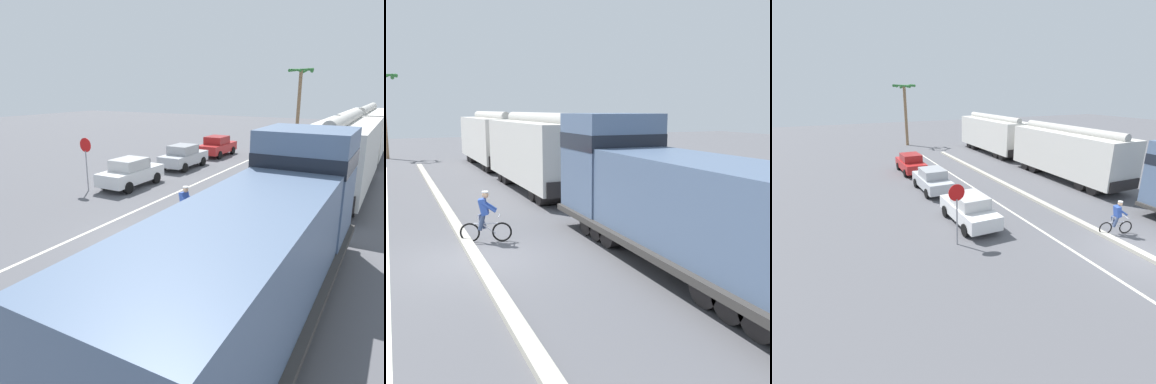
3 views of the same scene
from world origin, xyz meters
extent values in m
plane|color=#56565B|center=(0.00, 0.00, 0.00)|extent=(120.00, 120.00, 0.00)
cube|color=#B2AD9E|center=(0.00, 6.00, 0.08)|extent=(0.36, 36.00, 0.16)
cube|color=silver|center=(-2.40, 6.00, 0.00)|extent=(0.14, 36.00, 0.01)
cube|color=slate|center=(5.22, -3.38, 1.90)|extent=(2.70, 9.86, 2.40)
cube|color=slate|center=(5.22, 1.62, 2.45)|extent=(2.80, 2.80, 3.50)
cube|color=black|center=(5.22, 1.62, 3.24)|extent=(2.83, 2.83, 0.56)
cube|color=#383533|center=(5.22, -2.78, 0.70)|extent=(3.10, 11.60, 0.20)
cylinder|color=#4C4947|center=(5.22, -2.78, 0.55)|extent=(1.10, 3.00, 1.10)
cylinder|color=black|center=(5.22, 1.21, 0.50)|extent=(2.40, 1.00, 1.00)
cylinder|color=black|center=(5.22, 0.41, 0.50)|extent=(2.40, 1.00, 1.00)
cylinder|color=black|center=(5.22, -0.39, 0.50)|extent=(2.40, 1.00, 1.00)
cylinder|color=black|center=(5.22, -5.17, 0.50)|extent=(2.40, 1.00, 1.00)
cube|color=beige|center=(5.22, 10.22, 2.15)|extent=(2.90, 10.40, 3.10)
cylinder|color=#ABA8A2|center=(5.22, 10.22, 3.88)|extent=(0.60, 9.88, 0.60)
cube|color=black|center=(5.22, 15.47, 0.95)|extent=(2.61, 0.10, 0.70)
cube|color=black|center=(5.22, 4.97, 0.95)|extent=(2.61, 0.10, 0.70)
cylinder|color=black|center=(5.22, 13.99, 0.45)|extent=(2.46, 0.90, 0.90)
cylinder|color=black|center=(5.22, 12.89, 0.45)|extent=(2.46, 0.90, 0.90)
cylinder|color=black|center=(5.22, 7.55, 0.45)|extent=(2.46, 0.90, 0.90)
cylinder|color=black|center=(5.22, 6.45, 0.45)|extent=(2.46, 0.90, 0.90)
cube|color=silver|center=(5.22, 21.82, 2.15)|extent=(2.90, 10.40, 3.10)
cylinder|color=#AFADA6|center=(5.22, 21.82, 3.88)|extent=(0.60, 9.88, 0.60)
cube|color=black|center=(5.22, 27.07, 0.95)|extent=(2.61, 0.10, 0.70)
cube|color=black|center=(5.22, 16.57, 0.95)|extent=(2.61, 0.10, 0.70)
cylinder|color=black|center=(5.22, 25.59, 0.45)|extent=(2.46, 0.90, 0.90)
cylinder|color=black|center=(5.22, 24.49, 0.45)|extent=(2.46, 0.90, 0.90)
cylinder|color=black|center=(5.22, 19.15, 0.45)|extent=(2.46, 0.90, 0.90)
cylinder|color=black|center=(5.22, 18.05, 0.45)|extent=(2.46, 0.90, 0.90)
cube|color=silver|center=(-5.32, 5.87, 0.67)|extent=(1.71, 4.21, 0.70)
cube|color=beige|center=(-5.32, 5.72, 1.32)|extent=(1.51, 1.90, 0.60)
cube|color=#1E232D|center=(-5.32, 6.72, 1.27)|extent=(1.43, 0.12, 0.51)
cylinder|color=black|center=(-6.13, 7.17, 0.32)|extent=(0.22, 0.64, 0.64)
cylinder|color=black|center=(-4.51, 7.17, 0.32)|extent=(0.22, 0.64, 0.64)
cylinder|color=black|center=(-6.12, 4.56, 0.32)|extent=(0.22, 0.64, 0.64)
cylinder|color=black|center=(-4.50, 4.57, 0.32)|extent=(0.22, 0.64, 0.64)
cube|color=#B7BABF|center=(-5.33, 11.78, 0.67)|extent=(1.71, 4.21, 0.70)
cube|color=#9C9EA2|center=(-5.33, 11.63, 1.32)|extent=(1.51, 1.91, 0.60)
cube|color=#1E232D|center=(-5.34, 12.63, 1.27)|extent=(1.43, 0.12, 0.51)
cylinder|color=black|center=(-6.14, 13.07, 0.32)|extent=(0.22, 0.64, 0.64)
cylinder|color=black|center=(-4.53, 13.08, 0.32)|extent=(0.22, 0.64, 0.64)
cylinder|color=black|center=(-6.14, 10.47, 0.32)|extent=(0.22, 0.64, 0.64)
cylinder|color=black|center=(-4.52, 10.48, 0.32)|extent=(0.22, 0.64, 0.64)
cube|color=red|center=(-5.37, 17.30, 0.67)|extent=(1.72, 4.21, 0.70)
cube|color=maroon|center=(-5.37, 17.15, 1.32)|extent=(1.51, 1.91, 0.60)
cube|color=#1E232D|center=(-5.37, 18.15, 1.27)|extent=(1.43, 0.13, 0.51)
cylinder|color=black|center=(-6.17, 18.61, 0.32)|extent=(0.22, 0.64, 0.64)
cylinder|color=black|center=(-4.56, 18.60, 0.32)|extent=(0.22, 0.64, 0.64)
cylinder|color=black|center=(-6.18, 16.00, 0.32)|extent=(0.22, 0.64, 0.64)
cylinder|color=black|center=(-4.57, 16.00, 0.32)|extent=(0.22, 0.64, 0.64)
torus|color=black|center=(1.16, 1.56, 0.33)|extent=(0.65, 0.26, 0.66)
torus|color=black|center=(0.16, 1.88, 0.33)|extent=(0.65, 0.26, 0.66)
cylinder|color=silver|center=(0.66, 1.72, 0.63)|extent=(0.77, 0.29, 0.05)
cylinder|color=silver|center=(0.76, 1.69, 0.45)|extent=(0.47, 0.19, 0.36)
cylinder|color=silver|center=(0.45, 1.79, 0.78)|extent=(0.04, 0.04, 0.30)
cylinder|color=silver|center=(1.09, 1.59, 0.88)|extent=(0.18, 0.47, 0.04)
cylinder|color=#38476B|center=(0.58, 1.86, 0.68)|extent=(0.33, 0.22, 0.52)
cylinder|color=#38476B|center=(0.52, 1.66, 0.68)|extent=(0.29, 0.21, 0.52)
cube|color=#2D4CA5|center=(0.61, 1.74, 1.20)|extent=(0.41, 0.42, 0.57)
sphere|color=tan|center=(0.68, 1.72, 1.59)|extent=(0.22, 0.22, 0.22)
cylinder|color=white|center=(0.68, 1.72, 1.69)|extent=(0.22, 0.22, 0.05)
cylinder|color=#2D4CA5|center=(0.85, 1.83, 1.20)|extent=(0.47, 0.23, 0.36)
cylinder|color=#2D4CA5|center=(0.76, 1.53, 1.20)|extent=(0.47, 0.23, 0.36)
cylinder|color=gray|center=(-6.81, 3.98, 1.10)|extent=(0.07, 0.07, 2.20)
cylinder|color=red|center=(-6.81, 4.00, 2.50)|extent=(0.76, 0.03, 0.76)
cylinder|color=white|center=(-6.81, 4.02, 2.50)|extent=(0.48, 0.02, 0.48)
cylinder|color=#846647|center=(-2.25, 30.65, 3.59)|extent=(0.36, 0.36, 7.18)
cone|color=#2D7033|center=(-1.35, 30.63, 7.23)|extent=(0.35, 1.83, 0.58)
cone|color=#2D7033|center=(-1.73, 31.39, 7.23)|extent=(1.68, 1.31, 0.72)
cone|color=#2D7033|center=(-2.75, 31.40, 7.23)|extent=(1.68, 1.26, 0.35)
cone|color=#2D7033|center=(-3.14, 30.80, 7.23)|extent=(0.61, 1.85, 0.47)
cone|color=#2D7033|center=(-2.74, 29.90, 7.23)|extent=(1.70, 1.26, 0.54)
cone|color=#2D7033|center=(-1.72, 29.93, 7.23)|extent=(1.64, 1.33, 0.36)
camera|label=1|loc=(7.80, -10.45, 5.43)|focal=35.00mm
camera|label=2|loc=(-2.13, -12.70, 4.35)|focal=42.00mm
camera|label=3|loc=(-11.60, -7.26, 6.71)|focal=28.00mm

